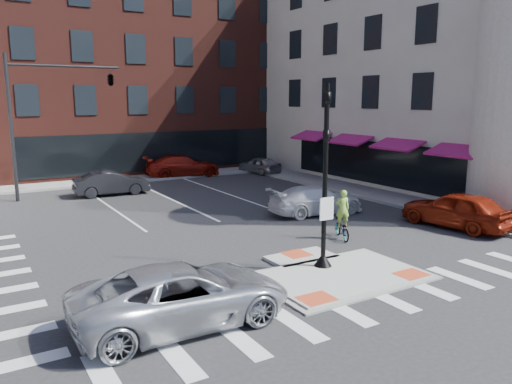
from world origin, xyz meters
TOP-DOWN VIEW (x-y plane):
  - ground at (0.00, 0.00)m, footprint 120.00×120.00m
  - refuge_island at (0.00, -0.26)m, footprint 5.40×4.65m
  - sidewalk_e at (10.80, 10.00)m, footprint 3.00×24.00m
  - sidewalk_n at (3.00, 22.00)m, footprint 26.00×3.00m
  - building_n at (3.00, 31.99)m, footprint 24.40×18.40m
  - building_e at (21.54, 11.50)m, footprint 21.90×23.90m
  - building_far_left at (-4.00, 52.00)m, footprint 10.00×12.00m
  - building_far_right at (9.00, 54.00)m, footprint 12.00×12.00m
  - signal_pole at (0.00, 0.40)m, footprint 0.60×0.60m
  - mast_arm_signal at (-3.47, 18.00)m, footprint 6.10×2.24m
  - silver_suv at (-5.62, -1.00)m, footprint 5.62×2.70m
  - red_sedan at (8.50, 1.70)m, footprint 2.52×5.00m
  - white_pickup at (4.82, 7.00)m, footprint 4.99×2.47m
  - bg_car_dark at (-2.50, 17.18)m, footprint 4.38×1.73m
  - bg_car_silver at (9.50, 20.00)m, footprint 2.10×3.96m
  - bg_car_red at (3.84, 21.50)m, footprint 5.63×2.89m
  - cyclist at (3.00, 2.94)m, footprint 1.09×1.65m

SIDE VIEW (x-z plane):
  - ground at x=0.00m, z-range 0.00..0.00m
  - refuge_island at x=0.00m, z-range -0.01..0.11m
  - sidewalk_e at x=10.80m, z-range 0.00..0.15m
  - sidewalk_n at x=3.00m, z-range 0.00..0.15m
  - bg_car_silver at x=9.50m, z-range 0.00..1.28m
  - cyclist at x=3.00m, z-range -0.33..1.69m
  - white_pickup at x=4.82m, z-range 0.00..1.39m
  - bg_car_dark at x=-2.50m, z-range 0.00..1.42m
  - silver_suv at x=-5.62m, z-range 0.00..1.55m
  - bg_car_red at x=3.84m, z-range 0.00..1.56m
  - red_sedan at x=8.50m, z-range 0.00..1.63m
  - signal_pole at x=0.00m, z-range -0.63..5.35m
  - building_far_left at x=-4.00m, z-range 0.00..10.00m
  - building_far_right at x=9.00m, z-range 0.00..12.00m
  - mast_arm_signal at x=-3.47m, z-range 2.21..10.21m
  - building_n at x=3.00m, z-range 0.05..15.55m
  - building_e at x=21.54m, z-range -0.81..16.89m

